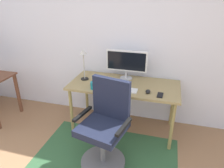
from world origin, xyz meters
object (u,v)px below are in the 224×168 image
Objects in this scene: desk at (124,89)px; coffee_cup at (93,85)px; keyboard at (121,89)px; office_chair at (105,131)px; cell_phone at (160,95)px; computer_mouse at (148,91)px; monitor at (126,62)px; desk_lamp at (84,59)px.

coffee_cup is at bearing -144.55° from desk.
keyboard is 0.59m from office_chair.
cell_phone is at bearing 54.12° from office_chair.
cell_phone reaches higher than desk.
computer_mouse is at bearing -26.24° from desk.
office_chair is (-0.04, -0.90, -0.53)m from monitor.
coffee_cup is at bearing -48.53° from desk_lamp.
computer_mouse is 1.05× the size of coffee_cup.
monitor is at bearing 91.71° from keyboard.
computer_mouse is 0.24× the size of desk_lamp.
coffee_cup is at bearing -126.63° from monitor.
monitor is (-0.01, 0.20, 0.32)m from desk.
office_chair is at bearing -94.75° from desk.
keyboard is 0.42× the size of office_chair.
monitor is 1.05m from office_chair.
cell_phone is (0.85, 0.04, -0.04)m from coffee_cup.
desk is at bearing -1.25° from desk_lamp.
computer_mouse is (0.35, 0.02, 0.01)m from keyboard.
desk_lamp is (-0.93, 0.18, 0.28)m from computer_mouse.
computer_mouse reaches higher than desk.
computer_mouse is 0.73m from office_chair.
desk is 0.39m from computer_mouse.
office_chair reaches higher than coffee_cup.
keyboard is at bearing -177.33° from computer_mouse.
monitor reaches higher than cell_phone.
coffee_cup is (-0.35, -0.25, 0.12)m from desk.
keyboard is 0.50m from cell_phone.
monitor reaches higher than computer_mouse.
coffee_cup is 0.10× the size of office_chair.
monitor is 5.56× the size of computer_mouse.
coffee_cup is 0.85m from cell_phone.
monitor is at bearing 145.12° from cell_phone.
desk is 0.45m from coffee_cup.
cell_phone is 0.32× the size of desk_lamp.
desk is 0.73m from office_chair.
office_chair is at bearing -92.76° from monitor.
desk_lamp is at bearing 138.94° from office_chair.
monitor is 4.13× the size of cell_phone.
desk is at bearing 153.76° from computer_mouse.
desk_lamp is 1.06m from office_chair.
desk is at bearing 161.15° from cell_phone.
desk is at bearing -85.85° from monitor.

